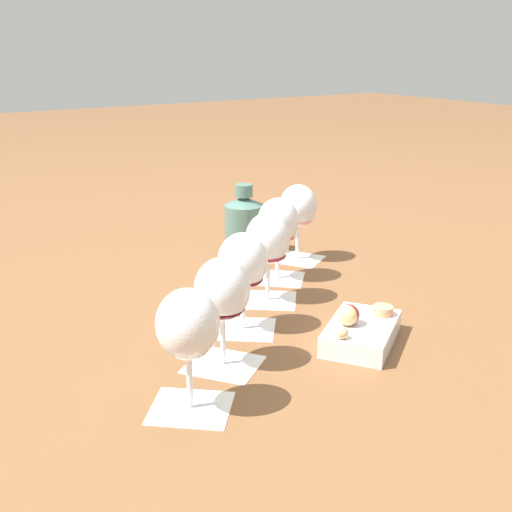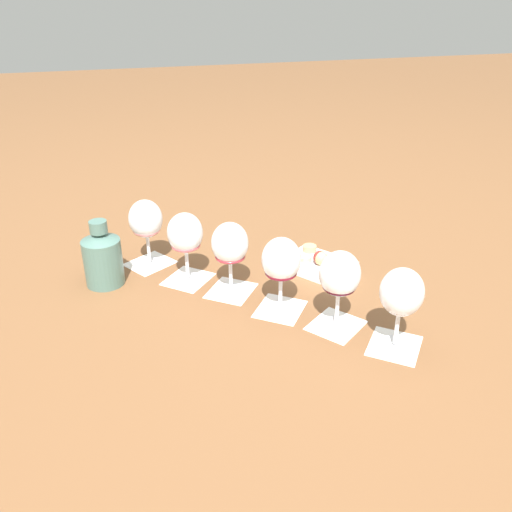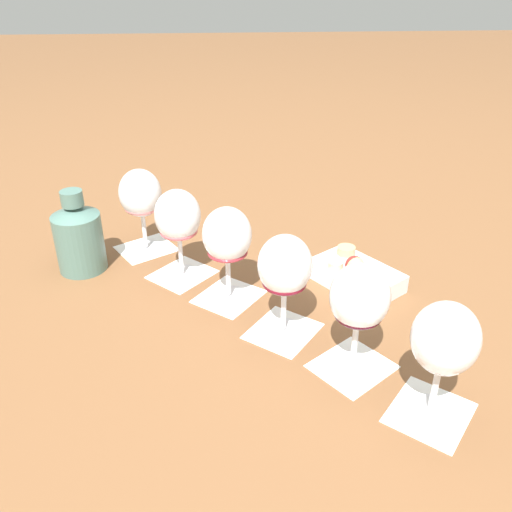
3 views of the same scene
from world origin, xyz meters
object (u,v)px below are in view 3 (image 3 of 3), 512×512
(wine_glass_4, at_px, (359,302))
(snack_dish, at_px, (355,274))
(wine_glass_1, at_px, (178,219))
(wine_glass_0, at_px, (141,197))
(ceramic_vase, at_px, (79,236))
(wine_glass_3, at_px, (285,269))
(wine_glass_2, at_px, (227,239))
(wine_glass_5, at_px, (444,344))

(wine_glass_4, xyz_separation_m, snack_dish, (-0.24, 0.06, -0.10))
(wine_glass_1, bearing_deg, snack_dish, 79.68)
(wine_glass_0, distance_m, ceramic_vase, 0.15)
(wine_glass_1, xyz_separation_m, wine_glass_4, (0.30, 0.27, -0.00))
(wine_glass_3, bearing_deg, wine_glass_2, -141.86)
(wine_glass_0, distance_m, wine_glass_3, 0.41)
(wine_glass_0, relative_size, wine_glass_4, 1.00)
(wine_glass_5, height_order, snack_dish, wine_glass_5)
(wine_glass_2, height_order, wine_glass_5, same)
(wine_glass_4, bearing_deg, wine_glass_3, -135.31)
(wine_glass_5, xyz_separation_m, ceramic_vase, (-0.44, -0.56, -0.05))
(wine_glass_3, relative_size, snack_dish, 0.90)
(wine_glass_3, bearing_deg, wine_glass_0, -140.22)
(wine_glass_0, xyz_separation_m, wine_glass_3, (0.31, 0.26, 0.00))
(wine_glass_5, bearing_deg, snack_dish, -175.38)
(wine_glass_1, height_order, ceramic_vase, wine_glass_1)
(wine_glass_5, relative_size, snack_dish, 0.90)
(wine_glass_2, height_order, ceramic_vase, wine_glass_2)
(snack_dish, bearing_deg, wine_glass_5, 4.62)
(wine_glass_1, relative_size, wine_glass_4, 1.00)
(wine_glass_1, relative_size, ceramic_vase, 1.06)
(ceramic_vase, distance_m, snack_dish, 0.54)
(wine_glass_5, bearing_deg, wine_glass_3, -137.81)
(wine_glass_2, distance_m, ceramic_vase, 0.32)
(wine_glass_2, bearing_deg, wine_glass_3, 38.14)
(wine_glass_5, bearing_deg, wine_glass_2, -139.21)
(wine_glass_3, bearing_deg, wine_glass_4, 44.69)
(wine_glass_4, relative_size, snack_dish, 0.90)
(wine_glass_1, distance_m, wine_glass_2, 0.13)
(wine_glass_2, distance_m, wine_glass_4, 0.28)
(wine_glass_3, xyz_separation_m, wine_glass_4, (0.10, 0.10, -0.00))
(wine_glass_1, distance_m, wine_glass_4, 0.40)
(wine_glass_3, relative_size, wine_glass_4, 1.00)
(wine_glass_4, xyz_separation_m, ceramic_vase, (-0.34, -0.47, -0.05))
(wine_glass_4, height_order, wine_glass_5, same)
(wine_glass_0, distance_m, wine_glass_5, 0.68)
(wine_glass_1, distance_m, wine_glass_3, 0.27)
(wine_glass_0, xyz_separation_m, ceramic_vase, (0.07, -0.12, -0.05))
(ceramic_vase, bearing_deg, wine_glass_3, 57.72)
(ceramic_vase, height_order, snack_dish, ceramic_vase)
(wine_glass_1, height_order, wine_glass_4, same)
(wine_glass_0, xyz_separation_m, wine_glass_5, (0.51, 0.44, -0.00))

